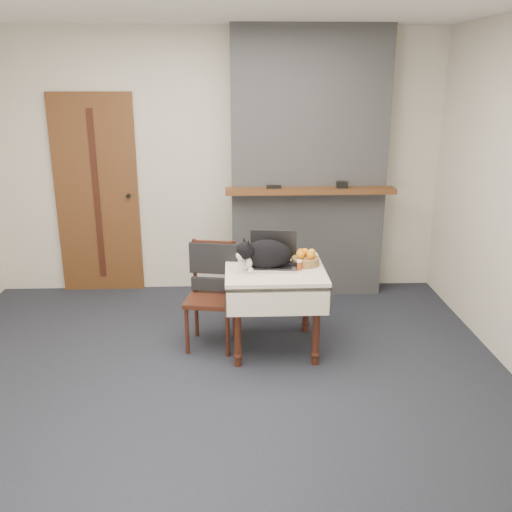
{
  "coord_description": "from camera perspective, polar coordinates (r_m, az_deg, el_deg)",
  "views": [
    {
      "loc": [
        0.16,
        -3.71,
        2.16
      ],
      "look_at": [
        0.33,
        0.5,
        0.81
      ],
      "focal_mm": 40.0,
      "sensor_mm": 36.0,
      "label": 1
    }
  ],
  "objects": [
    {
      "name": "ground",
      "position": [
        4.3,
        -4.28,
        -12.48
      ],
      "size": [
        4.5,
        4.5,
        0.0
      ],
      "primitive_type": "plane",
      "color": "black",
      "rests_on": "ground"
    },
    {
      "name": "room_shell",
      "position": [
        4.2,
        -4.65,
        12.27
      ],
      "size": [
        4.52,
        4.01,
        2.61
      ],
      "color": "beige",
      "rests_on": "ground"
    },
    {
      "name": "door",
      "position": [
        5.96,
        -15.6,
        5.88
      ],
      "size": [
        0.82,
        0.1,
        2.0
      ],
      "color": "brown",
      "rests_on": "ground"
    },
    {
      "name": "chimney",
      "position": [
        5.67,
        5.21,
        8.94
      ],
      "size": [
        1.62,
        0.48,
        2.6
      ],
      "color": "gray",
      "rests_on": "ground"
    },
    {
      "name": "side_table",
      "position": [
        4.55,
        1.86,
        -2.48
      ],
      "size": [
        0.78,
        0.78,
        0.7
      ],
      "color": "#3C1D10",
      "rests_on": "ground"
    },
    {
      "name": "laptop",
      "position": [
        4.53,
        1.7,
        -0.13
      ],
      "size": [
        0.41,
        0.36,
        0.28
      ],
      "rotation": [
        0.0,
        0.0,
        -0.12
      ],
      "color": "#B7B7BC",
      "rests_on": "side_table"
    },
    {
      "name": "cat",
      "position": [
        4.45,
        1.18,
        0.14
      ],
      "size": [
        0.56,
        0.34,
        0.27
      ],
      "rotation": [
        0.0,
        0.0,
        0.39
      ],
      "color": "black",
      "rests_on": "side_table"
    },
    {
      "name": "cream_jar",
      "position": [
        4.46,
        -1.37,
        -0.84
      ],
      "size": [
        0.07,
        0.07,
        0.08
      ],
      "primitive_type": "cylinder",
      "color": "silver",
      "rests_on": "side_table"
    },
    {
      "name": "pill_bottle",
      "position": [
        4.44,
        4.34,
        -0.9
      ],
      "size": [
        0.04,
        0.04,
        0.08
      ],
      "color": "#A73C14",
      "rests_on": "side_table"
    },
    {
      "name": "fruit_basket",
      "position": [
        4.57,
        4.97,
        -0.27
      ],
      "size": [
        0.22,
        0.22,
        0.13
      ],
      "color": "#A17541",
      "rests_on": "side_table"
    },
    {
      "name": "desk_clutter",
      "position": [
        4.52,
        4.29,
        -1.08
      ],
      "size": [
        0.13,
        0.07,
        0.01
      ],
      "primitive_type": "cube",
      "rotation": [
        0.0,
        0.0,
        0.45
      ],
      "color": "black",
      "rests_on": "side_table"
    },
    {
      "name": "chair",
      "position": [
        4.68,
        -4.36,
        -2.33
      ],
      "size": [
        0.45,
        0.45,
        0.87
      ],
      "rotation": [
        0.0,
        0.0,
        -0.17
      ],
      "color": "#3C1D10",
      "rests_on": "ground"
    }
  ]
}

